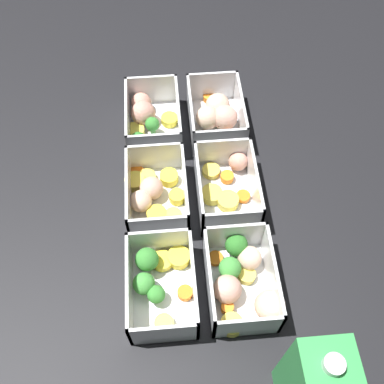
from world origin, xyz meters
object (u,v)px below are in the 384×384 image
(container_near_left, at_px, (148,118))
(container_near_right, at_px, (159,282))
(container_far_left, at_px, (216,116))
(juice_carton, at_px, (313,382))
(container_far_center, at_px, (228,188))
(container_far_right, at_px, (243,281))
(container_near_center, at_px, (154,194))

(container_near_left, bearing_deg, container_near_right, 1.01)
(container_near_right, xyz_separation_m, container_far_left, (-0.34, 0.13, 0.00))
(container_near_left, distance_m, container_near_right, 0.35)
(container_near_left, bearing_deg, juice_carton, 20.55)
(container_far_center, bearing_deg, container_near_left, -142.17)
(container_near_left, height_order, container_far_left, same)
(container_near_right, bearing_deg, juice_carton, 47.15)
(container_far_right, xyz_separation_m, juice_carton, (0.17, 0.06, 0.07))
(container_far_left, relative_size, container_far_right, 0.98)
(container_far_center, bearing_deg, container_near_center, -88.91)
(container_near_left, distance_m, container_near_center, 0.18)
(juice_carton, bearing_deg, container_near_center, -150.83)
(container_far_left, relative_size, container_far_center, 0.97)
(container_near_center, xyz_separation_m, juice_carton, (0.35, 0.19, 0.07))
(container_near_center, relative_size, container_far_center, 0.93)
(container_near_left, bearing_deg, container_far_left, 85.90)
(container_near_left, height_order, container_far_center, same)
(container_far_right, bearing_deg, juice_carton, 19.40)
(container_near_left, xyz_separation_m, container_near_center, (0.18, 0.00, -0.00))
(container_far_left, bearing_deg, container_near_left, -94.10)
(container_near_center, xyz_separation_m, container_far_left, (-0.17, 0.13, 0.01))
(container_far_right, height_order, juice_carton, juice_carton)
(container_near_right, relative_size, container_far_left, 0.95)
(container_near_left, xyz_separation_m, container_far_left, (0.01, 0.14, 0.00))
(container_far_center, xyz_separation_m, container_far_right, (0.18, 0.00, 0.00))
(container_near_center, xyz_separation_m, container_far_center, (-0.00, 0.13, -0.00))
(container_near_center, bearing_deg, container_far_left, 142.48)
(juice_carton, bearing_deg, container_near_right, -132.85)
(container_near_left, distance_m, container_far_right, 0.39)
(container_far_left, relative_size, juice_carton, 0.82)
(container_far_left, height_order, container_far_right, same)
(container_far_center, distance_m, container_far_right, 0.18)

